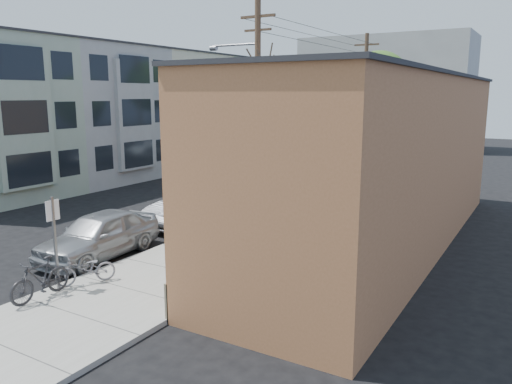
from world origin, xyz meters
The scene contains 27 objects.
ground centered at (0.00, 0.00, 0.00)m, with size 120.00×120.00×0.00m, color black.
sidewalk centered at (4.25, 11.00, 0.07)m, with size 4.50×58.00×0.15m, color #9D9B91.
cafe_building centered at (8.99, 4.99, 3.30)m, with size 6.60×20.20×6.61m.
apartment_row centered at (-11.85, 14.00, 4.50)m, with size 6.30×32.00×9.00m.
end_cap_building centered at (-2.00, 42.00, 6.00)m, with size 18.00×8.00×12.00m, color #9FA09B.
sign_post centered at (2.35, -5.06, 1.83)m, with size 0.07×0.45×2.80m.
parking_meter_near centered at (2.25, 1.35, 0.98)m, with size 0.14×0.14×1.24m.
parking_meter_far centered at (2.25, 8.06, 0.98)m, with size 0.14×0.14×1.24m.
utility_pole_near centered at (2.39, 6.47, 5.41)m, with size 3.57×0.28×10.00m.
utility_pole_far centered at (2.45, 21.88, 5.34)m, with size 1.80×0.28×10.00m.
tree_bare centered at (2.80, 5.89, 3.29)m, with size 0.24×0.24×6.27m.
tree_leafy_mid centered at (2.80, 15.57, 5.25)m, with size 4.35×4.35×7.28m.
tree_leafy_far centered at (2.80, 23.90, 6.64)m, with size 4.89×4.89×8.94m.
patio_chair_a centered at (6.14, -3.00, 0.59)m, with size 0.50×0.50×0.88m, color #113E21, non-canonical shape.
patio_chair_b centered at (6.20, -2.50, 0.59)m, with size 0.50×0.50×0.88m, color #113E21, non-canonical shape.
patron_grey centered at (6.09, -1.00, 0.99)m, with size 0.61×0.40×1.67m, color gray.
patron_green centered at (5.12, -0.81, 1.00)m, with size 0.83×0.65×1.71m, color #327E4A.
cyclist centered at (4.05, 2.03, 1.11)m, with size 1.24×0.71×1.91m, color maroon.
cyclist_bike centered at (4.05, 2.03, 0.68)m, with size 0.70×2.00×1.05m, color black.
parked_bike_a centered at (2.54, -5.78, 0.74)m, with size 0.55×1.95×1.17m, color black.
parked_bike_b centered at (2.75, -4.36, 0.62)m, with size 0.62×1.77×0.93m, color slate.
car_0 centered at (0.80, -2.06, 0.85)m, with size 2.01×5.00×1.70m, color #9A9DA1.
car_1 centered at (0.80, 3.54, 0.86)m, with size 1.81×5.19×1.71m, color #929399.
car_2 centered at (0.80, 9.31, 0.78)m, with size 2.18×5.35×1.55m, color black.
car_3 centered at (0.80, 15.20, 0.76)m, with size 2.51×5.44×1.51m, color #AEAEB6.
car_4 centered at (0.47, 20.91, 0.82)m, with size 1.73×4.97×1.64m, color #B3B8BC.
bus centered at (-3.29, 25.19, 1.33)m, with size 2.23×9.54×2.66m, color silver.
Camera 1 is at (14.59, -14.12, 5.85)m, focal length 35.00 mm.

